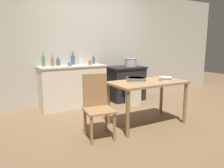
% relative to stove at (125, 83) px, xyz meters
% --- Properties ---
extents(ground_plane, '(14.00, 14.00, 0.00)m').
position_rel_stove_xyz_m(ground_plane, '(-0.78, -1.25, -0.40)').
color(ground_plane, brown).
extents(wall_back, '(8.00, 0.07, 2.55)m').
position_rel_stove_xyz_m(wall_back, '(-0.78, 0.34, 0.87)').
color(wall_back, '#B2AD9E').
rests_on(wall_back, ground_plane).
extents(counter_cabinet, '(1.39, 0.54, 0.88)m').
position_rel_stove_xyz_m(counter_cabinet, '(-1.29, 0.05, 0.04)').
color(counter_cabinet, beige).
rests_on(counter_cabinet, ground_plane).
extents(stove, '(0.85, 0.64, 0.80)m').
position_rel_stove_xyz_m(stove, '(0.00, 0.00, 0.00)').
color(stove, black).
rests_on(stove, ground_plane).
extents(work_table, '(1.25, 0.68, 0.73)m').
position_rel_stove_xyz_m(work_table, '(-0.56, -1.56, 0.23)').
color(work_table, '#997047').
rests_on(work_table, ground_plane).
extents(chair, '(0.45, 0.45, 0.91)m').
position_rel_stove_xyz_m(chair, '(-1.50, -1.60, 0.07)').
color(chair, '#997047').
rests_on(chair, ground_plane).
extents(flour_sack, '(0.29, 0.20, 0.38)m').
position_rel_stove_xyz_m(flour_sack, '(-0.07, -0.45, -0.21)').
color(flour_sack, beige).
rests_on(flour_sack, ground_plane).
extents(stock_pot, '(0.29, 0.29, 0.22)m').
position_rel_stove_xyz_m(stock_pot, '(0.13, -0.04, 0.50)').
color(stock_pot, '#A8A8AD').
rests_on(stock_pot, stove).
extents(mixing_bowl_large, '(0.22, 0.22, 0.06)m').
position_rel_stove_xyz_m(mixing_bowl_large, '(-0.26, -1.64, 0.36)').
color(mixing_bowl_large, silver).
rests_on(mixing_bowl_large, work_table).
extents(mixing_bowl_small, '(0.33, 0.33, 0.06)m').
position_rel_stove_xyz_m(mixing_bowl_small, '(-0.71, -1.44, 0.36)').
color(mixing_bowl_small, '#93A8B2').
rests_on(mixing_bowl_small, work_table).
extents(bottle_far_left, '(0.08, 0.08, 0.17)m').
position_rel_stove_xyz_m(bottle_far_left, '(-1.54, 0.21, 0.55)').
color(bottle_far_left, '#3D5675').
rests_on(bottle_far_left, counter_cabinet).
extents(bottle_left, '(0.06, 0.06, 0.28)m').
position_rel_stove_xyz_m(bottle_left, '(-1.85, 0.17, 0.59)').
color(bottle_left, '#517F5B').
rests_on(bottle_left, counter_cabinet).
extents(bottle_mid_left, '(0.06, 0.06, 0.23)m').
position_rel_stove_xyz_m(bottle_mid_left, '(-1.69, 0.11, 0.57)').
color(bottle_mid_left, olive).
rests_on(bottle_mid_left, counter_cabinet).
extents(bottle_center_left, '(0.08, 0.08, 0.28)m').
position_rel_stove_xyz_m(bottle_center_left, '(-1.21, 0.23, 0.59)').
color(bottle_center_left, '#3D5675').
rests_on(bottle_center_left, counter_cabinet).
extents(bottle_center, '(0.07, 0.07, 0.26)m').
position_rel_stove_xyz_m(bottle_center, '(-1.07, 0.15, 0.58)').
color(bottle_center, silver).
rests_on(bottle_center, counter_cabinet).
extents(bottle_center_right, '(0.06, 0.06, 0.19)m').
position_rel_stove_xyz_m(bottle_center_right, '(-0.74, 0.18, 0.56)').
color(bottle_center_right, '#3D5675').
rests_on(bottle_center_right, counter_cabinet).
extents(cup_mid_right, '(0.09, 0.09, 0.08)m').
position_rel_stove_xyz_m(cup_mid_right, '(-1.37, -0.01, 0.52)').
color(cup_mid_right, '#4C6B99').
rests_on(cup_mid_right, counter_cabinet).
extents(cup_right, '(0.07, 0.07, 0.10)m').
position_rel_stove_xyz_m(cup_right, '(-0.91, -0.01, 0.53)').
color(cup_right, '#B74C42').
rests_on(cup_right, counter_cabinet).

